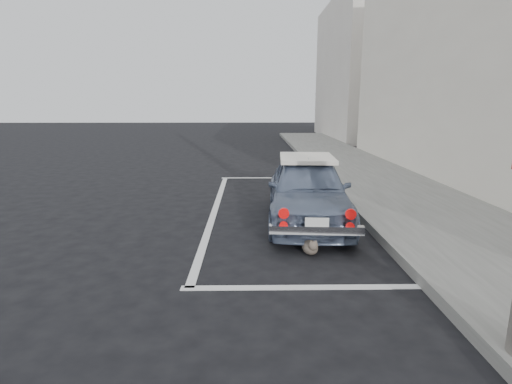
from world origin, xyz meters
The scene contains 8 objects.
ground centered at (0.00, 0.00, 0.00)m, with size 80.00×80.00×0.00m, color black.
sidewalk centered at (3.20, 2.00, 0.07)m, with size 2.80×40.00×0.15m, color #60605C.
building_far centered at (6.35, 20.00, 4.00)m, with size 3.50×10.00×8.00m, color beige.
pline_rear centered at (0.50, -0.50, 0.00)m, with size 3.00×0.12×0.01m, color silver.
pline_front centered at (0.50, 6.50, 0.00)m, with size 3.00×0.12×0.01m, color silver.
pline_side centered at (-0.90, 3.00, 0.00)m, with size 0.12×7.00×0.01m, color silver.
retro_coupe centered at (0.85, 2.19, 0.60)m, with size 1.61×3.55×1.18m.
cat centered at (0.67, 0.56, 0.12)m, with size 0.27×0.50×0.27m.
Camera 1 is at (-0.18, -4.80, 2.11)m, focal length 28.00 mm.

